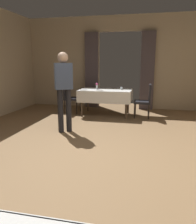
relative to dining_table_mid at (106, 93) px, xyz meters
name	(u,v)px	position (x,y,z in m)	size (l,w,h in m)	color
ground	(87,155)	(0.23, -2.95, -0.65)	(10.08, 10.08, 0.00)	olive
wall_back	(119,63)	(0.23, 1.23, 0.86)	(6.40, 0.27, 3.00)	tan
dining_table_mid	(106,93)	(0.00, 0.00, 0.00)	(1.49, 0.93, 0.75)	#4C3D2D
chair_mid_right	(145,99)	(1.13, -0.08, -0.13)	(0.44, 0.44, 0.93)	black
chair_mid_left	(70,96)	(-1.13, 0.09, -0.13)	(0.44, 0.44, 0.93)	black
flower_vase_mid	(97,86)	(-0.27, 0.02, 0.20)	(0.07, 0.07, 0.19)	silver
glass_mid_b	(121,88)	(0.45, 0.03, 0.14)	(0.07, 0.07, 0.08)	silver
plate_mid_c	(100,90)	(-0.13, -0.27, 0.11)	(0.20, 0.20, 0.01)	white
plate_mid_d	(84,90)	(-0.58, -0.26, 0.11)	(0.22, 0.22, 0.01)	white
person_waiter_by_doorway	(64,86)	(-0.58, -1.81, 0.38)	(0.42, 0.37, 1.72)	black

